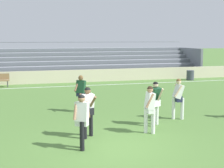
% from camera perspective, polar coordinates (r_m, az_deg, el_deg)
% --- Properties ---
extents(ground_plane, '(160.00, 160.00, 0.00)m').
position_cam_1_polar(ground_plane, '(9.86, 0.00, -11.16)').
color(ground_plane, '#517A38').
extents(field_line_sideline, '(44.00, 0.12, 0.01)m').
position_cam_1_polar(field_line_sideline, '(22.04, -8.67, -0.42)').
color(field_line_sideline, white).
rests_on(field_line_sideline, ground).
extents(sideline_wall, '(48.00, 0.16, 0.92)m').
position_cam_1_polar(sideline_wall, '(23.75, -9.19, 1.30)').
color(sideline_wall, beige).
rests_on(sideline_wall, ground).
extents(bleacher_stand, '(20.73, 4.47, 2.91)m').
position_cam_1_polar(bleacher_stand, '(27.10, -5.95, 3.87)').
color(bleacher_stand, '#9EA3AD').
rests_on(bleacher_stand, ground).
extents(trash_bin, '(0.58, 0.58, 0.75)m').
position_cam_1_polar(trash_bin, '(25.78, 13.66, 1.52)').
color(trash_bin, '#3D424C').
rests_on(trash_bin, ground).
extents(player_dark_wide_left, '(0.48, 0.63, 1.66)m').
position_cam_1_polar(player_dark_wide_left, '(12.10, 7.65, -2.74)').
color(player_dark_wide_left, white).
rests_on(player_dark_wide_left, ground).
extents(player_white_on_ball, '(0.54, 0.47, 1.65)m').
position_cam_1_polar(player_white_on_ball, '(13.18, 11.63, -1.96)').
color(player_white_on_ball, white).
rests_on(player_white_on_ball, ground).
extents(player_white_challenging, '(0.47, 0.74, 1.68)m').
position_cam_1_polar(player_white_challenging, '(10.58, -4.31, -4.19)').
color(player_white_challenging, black).
rests_on(player_white_challenging, ground).
extents(player_white_overlapping, '(0.45, 0.44, 1.65)m').
position_cam_1_polar(player_white_overlapping, '(11.08, 6.70, -3.78)').
color(player_white_overlapping, white).
rests_on(player_white_overlapping, ground).
extents(player_white_deep_cover, '(0.57, 0.43, 1.64)m').
position_cam_1_polar(player_white_deep_cover, '(9.48, -5.37, -5.83)').
color(player_white_deep_cover, black).
rests_on(player_white_deep_cover, ground).
extents(player_dark_dropping_back, '(0.67, 0.49, 1.64)m').
position_cam_1_polar(player_dark_dropping_back, '(14.24, -5.53, -1.13)').
color(player_dark_dropping_back, white).
rests_on(player_dark_dropping_back, ground).
extents(soccer_ball, '(0.22, 0.22, 0.22)m').
position_cam_1_polar(soccer_ball, '(12.96, 7.37, -5.98)').
color(soccer_ball, white).
rests_on(soccer_ball, ground).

